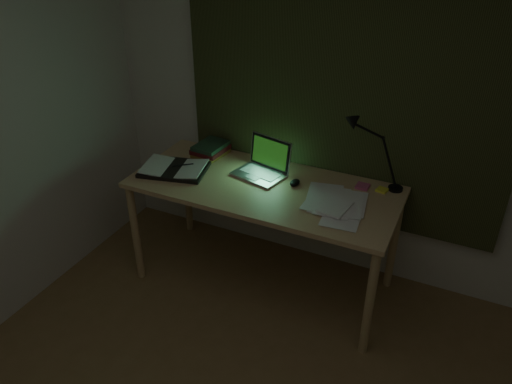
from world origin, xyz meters
TOP-DOWN VIEW (x-y plane):
  - wall_back at (0.00, 2.00)m, footprint 3.50×0.00m
  - curtain at (0.00, 1.96)m, footprint 2.20×0.06m
  - desk at (-0.36, 1.53)m, footprint 1.77×0.78m
  - laptop at (-0.45, 1.63)m, footprint 0.41×0.44m
  - open_textbook at (-1.01, 1.45)m, footprint 0.50×0.41m
  - book_stack at (-0.89, 1.78)m, footprint 0.21×0.25m
  - loose_papers at (0.10, 1.46)m, footprint 0.45×0.46m
  - mouse at (-0.18, 1.62)m, footprint 0.07×0.10m
  - sticky_yellow at (0.36, 1.79)m, footprint 0.08×0.08m
  - sticky_pink at (0.24, 1.78)m, footprint 0.08×0.08m
  - desk_lamp at (0.44, 1.84)m, footprint 0.36×0.29m

SIDE VIEW (x-z plane):
  - desk at x=-0.36m, z-range 0.00..0.81m
  - sticky_yellow at x=0.36m, z-range 0.81..0.82m
  - sticky_pink at x=0.24m, z-range 0.81..0.83m
  - loose_papers at x=0.10m, z-range 0.81..0.83m
  - mouse at x=-0.18m, z-range 0.81..0.84m
  - open_textbook at x=-1.01m, z-range 0.81..0.85m
  - book_stack at x=-0.89m, z-range 0.81..0.91m
  - laptop at x=-0.45m, z-range 0.81..1.05m
  - desk_lamp at x=0.44m, z-range 0.81..1.32m
  - wall_back at x=0.00m, z-range 0.00..2.50m
  - curtain at x=0.00m, z-range 0.45..2.45m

